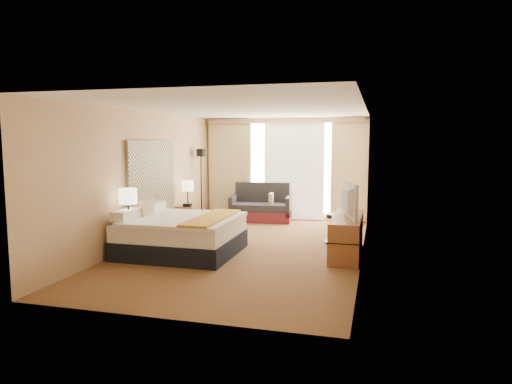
% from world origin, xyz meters
% --- Properties ---
extents(floor, '(4.20, 7.00, 0.02)m').
position_xyz_m(floor, '(0.00, 0.00, 0.00)').
color(floor, '#522117').
rests_on(floor, ground).
extents(ceiling, '(4.20, 7.00, 0.02)m').
position_xyz_m(ceiling, '(0.00, 0.00, 2.60)').
color(ceiling, white).
rests_on(ceiling, wall_back).
extents(wall_back, '(4.20, 0.02, 2.60)m').
position_xyz_m(wall_back, '(0.00, 3.50, 1.30)').
color(wall_back, tan).
rests_on(wall_back, ground).
extents(wall_front, '(4.20, 0.02, 2.60)m').
position_xyz_m(wall_front, '(0.00, -3.50, 1.30)').
color(wall_front, tan).
rests_on(wall_front, ground).
extents(wall_left, '(0.02, 7.00, 2.60)m').
position_xyz_m(wall_left, '(-2.10, 0.00, 1.30)').
color(wall_left, tan).
rests_on(wall_left, ground).
extents(wall_right, '(0.02, 7.00, 2.60)m').
position_xyz_m(wall_right, '(2.10, 0.00, 1.30)').
color(wall_right, tan).
rests_on(wall_right, ground).
extents(headboard, '(0.06, 1.85, 1.50)m').
position_xyz_m(headboard, '(-2.06, 0.20, 1.28)').
color(headboard, black).
rests_on(headboard, wall_left).
extents(nightstand_left, '(0.45, 0.52, 0.55)m').
position_xyz_m(nightstand_left, '(-1.87, -1.05, 0.28)').
color(nightstand_left, '#9B5B38').
rests_on(nightstand_left, floor).
extents(nightstand_right, '(0.45, 0.52, 0.55)m').
position_xyz_m(nightstand_right, '(-1.87, 1.45, 0.28)').
color(nightstand_right, '#9B5B38').
rests_on(nightstand_right, floor).
extents(media_dresser, '(0.50, 1.80, 0.70)m').
position_xyz_m(media_dresser, '(1.83, 0.00, 0.35)').
color(media_dresser, '#9B5B38').
rests_on(media_dresser, floor).
extents(window, '(2.30, 0.02, 2.30)m').
position_xyz_m(window, '(0.25, 3.47, 1.32)').
color(window, silver).
rests_on(window, wall_back).
extents(curtains, '(4.12, 0.19, 2.56)m').
position_xyz_m(curtains, '(-0.00, 3.39, 1.41)').
color(curtains, beige).
rests_on(curtains, floor).
extents(bed, '(1.97, 1.80, 0.95)m').
position_xyz_m(bed, '(-1.06, -0.65, 0.35)').
color(bed, black).
rests_on(bed, floor).
extents(loveseat, '(1.59, 0.97, 0.95)m').
position_xyz_m(loveseat, '(-0.50, 3.00, 0.31)').
color(loveseat, maroon).
rests_on(loveseat, floor).
extents(floor_lamp, '(0.23, 0.23, 1.82)m').
position_xyz_m(floor_lamp, '(-1.90, 2.44, 1.29)').
color(floor_lamp, black).
rests_on(floor_lamp, floor).
extents(desk_chair, '(0.56, 0.56, 1.15)m').
position_xyz_m(desk_chair, '(1.68, 0.92, 0.51)').
color(desk_chair, black).
rests_on(desk_chair, floor).
extents(lamp_left, '(0.31, 0.31, 0.65)m').
position_xyz_m(lamp_left, '(-1.83, -1.10, 1.06)').
color(lamp_left, black).
rests_on(lamp_left, nightstand_left).
extents(lamp_right, '(0.26, 0.26, 0.56)m').
position_xyz_m(lamp_right, '(-1.85, 1.49, 0.98)').
color(lamp_right, black).
rests_on(lamp_right, nightstand_right).
extents(tissue_box, '(0.14, 0.14, 0.11)m').
position_xyz_m(tissue_box, '(-1.79, -1.13, 0.60)').
color(tissue_box, '#97B8E9').
rests_on(tissue_box, nightstand_left).
extents(telephone, '(0.18, 0.14, 0.07)m').
position_xyz_m(telephone, '(-1.77, 1.29, 0.58)').
color(telephone, black).
rests_on(telephone, nightstand_right).
extents(television, '(0.40, 1.07, 0.62)m').
position_xyz_m(television, '(1.78, -0.16, 1.01)').
color(television, black).
rests_on(television, media_dresser).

